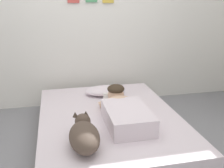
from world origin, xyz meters
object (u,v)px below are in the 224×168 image
at_px(bed, 109,127).
at_px(dog, 84,135).
at_px(pillow, 105,90).
at_px(cell_phone, 150,132).
at_px(coffee_cup, 107,96).
at_px(person_lying, 124,110).

distance_m(bed, dog, 0.72).
xyz_separation_m(pillow, cell_phone, (0.22, -1.13, -0.05)).
bearing_deg(bed, dog, -120.81).
relative_size(bed, dog, 3.57).
bearing_deg(coffee_cup, cell_phone, -77.13).
relative_size(person_lying, cell_phone, 6.57).
bearing_deg(bed, coffee_cup, 81.89).
bearing_deg(bed, pillow, 83.14).
height_order(bed, pillow, pillow).
distance_m(person_lying, dog, 0.63).
bearing_deg(person_lying, cell_phone, -63.37).
distance_m(bed, pillow, 0.68).
xyz_separation_m(pillow, coffee_cup, (-0.01, -0.15, -0.02)).
xyz_separation_m(person_lying, cell_phone, (0.17, -0.34, -0.10)).
height_order(bed, person_lying, person_lying).
distance_m(pillow, dog, 1.28).
relative_size(pillow, dog, 0.90).
bearing_deg(coffee_cup, person_lying, -85.14).
distance_m(bed, cell_phone, 0.59).
bearing_deg(pillow, person_lying, -86.51).
distance_m(person_lying, coffee_cup, 0.65).
height_order(dog, cell_phone, dog).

